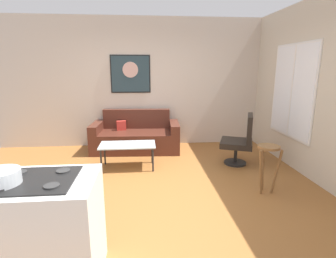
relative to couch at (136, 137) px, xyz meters
name	(u,v)px	position (x,y,z in m)	size (l,w,h in m)	color
ground	(146,192)	(0.19, -1.97, -0.30)	(6.40, 6.40, 0.04)	#915A2B
back_wall	(144,83)	(0.19, 0.45, 1.12)	(6.40, 0.05, 2.80)	beige
right_wall	(317,90)	(2.81, -1.67, 1.12)	(0.05, 6.40, 2.80)	beige
couch	(136,137)	(0.00, 0.00, 0.00)	(1.86, 0.94, 0.84)	#4D241A
coffee_table	(128,146)	(-0.12, -1.04, 0.11)	(0.96, 0.50, 0.43)	silver
armchair	(241,140)	(1.91, -1.05, 0.17)	(0.72, 0.74, 0.93)	black
bar_stool	(268,157)	(1.88, -2.17, 0.24)	(0.35, 0.35, 0.69)	brown
kitchen_counter	(8,235)	(-0.90, -3.55, 0.17)	(1.41, 0.66, 0.93)	white
mixing_bowl	(1,178)	(-0.86, -3.61, 0.68)	(0.27, 0.27, 0.12)	silver
wall_painting	(130,74)	(-0.09, 0.41, 1.32)	(0.86, 0.03, 0.81)	black
window	(292,91)	(2.78, -1.07, 1.05)	(0.03, 1.30, 1.63)	silver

